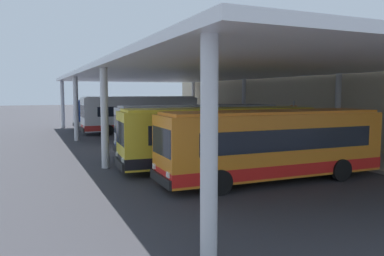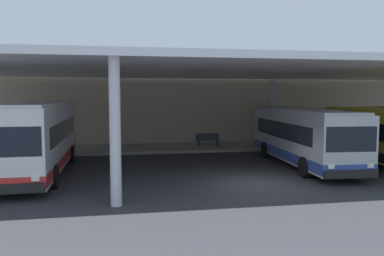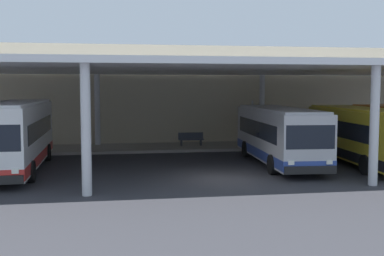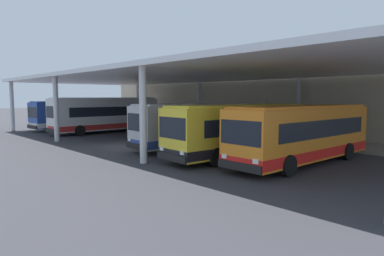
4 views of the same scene
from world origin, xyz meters
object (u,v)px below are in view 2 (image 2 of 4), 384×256
Objects in this scene: bus_second_bay at (38,137)px; banner_sign at (266,122)px; bus_middle_bay at (302,136)px; bench_waiting at (208,139)px.

bus_second_bay reaches higher than banner_sign.
banner_sign is at bearing 85.21° from bus_middle_bay.
bus_second_bay reaches higher than bus_middle_bay.
bus_second_bay is 13.07m from bench_waiting.
banner_sign is (0.59, 7.06, 0.32)m from bus_middle_bay.
bus_middle_bay is 3.33× the size of banner_sign.
bus_middle_bay is at bearing -0.81° from bus_second_bay.
bus_middle_bay is at bearing -65.26° from bench_waiting.
bench_waiting is at bearing 168.34° from banner_sign.
banner_sign reaches higher than bus_middle_bay.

